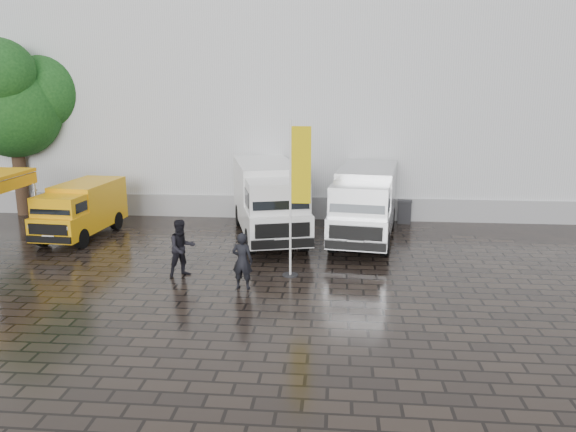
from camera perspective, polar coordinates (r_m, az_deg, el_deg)
name	(u,v)px	position (r m, az deg, el deg)	size (l,w,h in m)	color
ground	(302,277)	(17.83, 1.45, -6.24)	(120.00, 120.00, 0.00)	black
exhibition_hall	(356,83)	(32.79, 6.97, 13.23)	(44.00, 16.00, 12.00)	silver
hall_plinth	(358,209)	(25.34, 7.15, 0.72)	(44.00, 0.15, 1.00)	gray
van_yellow	(81,211)	(23.63, -20.30, 0.46)	(1.76, 4.58, 2.11)	#F2A60C
van_white	(269,202)	(22.11, -1.98, 1.47)	(2.21, 6.64, 2.88)	white
van_silver	(365,205)	(21.98, 7.82, 1.12)	(2.12, 6.36, 2.76)	#AEB0B3
flagpole	(296,191)	(17.25, 0.85, 2.54)	(0.88, 0.50, 4.92)	black
tree	(12,100)	(28.71, -26.26, 10.50)	(4.55, 4.55, 8.17)	black
wheelie_bin	(405,211)	(25.14, 11.76, 0.45)	(0.61, 0.61, 1.01)	black
person_front	(242,261)	(16.67, -4.66, -4.57)	(0.63, 0.41, 1.72)	black
person_tent	(182,248)	(17.99, -10.73, -3.21)	(0.89, 0.70, 1.84)	black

